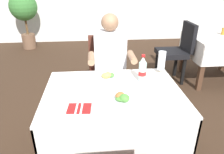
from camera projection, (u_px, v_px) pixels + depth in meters
The scene contains 12 objects.
main_dining_table at pixel (113, 108), 1.85m from camera, with size 1.14×0.86×0.75m.
chair_far_diner_seat at pixel (107, 72), 2.60m from camera, with size 0.44×0.50×0.97m.
seated_diner_far at pixel (110, 63), 2.44m from camera, with size 0.50×0.46×1.26m.
plate_near_camera at pixel (123, 99), 1.61m from camera, with size 0.24×0.24×0.07m.
plate_far_diner at pixel (107, 77), 1.97m from camera, with size 0.26×0.26×0.07m.
beer_glass_left at pixel (161, 62), 2.07m from camera, with size 0.07×0.07×0.22m.
cola_bottle_primary at pixel (142, 70), 1.89m from camera, with size 0.07×0.07×0.26m.
napkin_cutlery_set at pixel (79, 108), 1.53m from camera, with size 0.18×0.19×0.01m.
background_dining_table at pixel (217, 47), 3.47m from camera, with size 0.93×0.85×0.75m.
background_chair_left at pixel (177, 49), 3.42m from camera, with size 0.50×0.44×0.97m.
background_table_tumbler at pixel (224, 31), 3.45m from camera, with size 0.06×0.06×0.11m, color #C68928.
potted_plant_corner at pixel (24, 11), 4.91m from camera, with size 0.62×0.62×1.29m.
Camera 1 is at (-0.03, -1.48, 1.62)m, focal length 34.11 mm.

